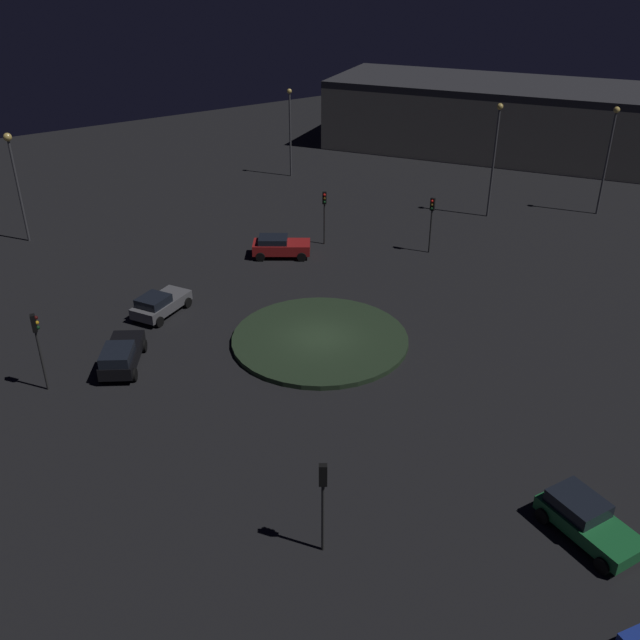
% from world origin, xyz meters
% --- Properties ---
extents(ground_plane, '(117.96, 117.96, 0.00)m').
position_xyz_m(ground_plane, '(0.00, 0.00, 0.00)').
color(ground_plane, black).
extents(roundabout_island, '(10.04, 10.04, 0.28)m').
position_xyz_m(roundabout_island, '(0.00, 0.00, 0.14)').
color(roundabout_island, '#263823').
rests_on(roundabout_island, ground_plane).
extents(car_green, '(2.27, 4.11, 1.43)m').
position_xyz_m(car_green, '(0.17, -17.91, 0.74)').
color(car_green, '#1E7238').
rests_on(car_green, ground_plane).
extents(car_black, '(3.60, 4.41, 1.58)m').
position_xyz_m(car_black, '(-10.31, 3.53, 0.81)').
color(car_black, black).
rests_on(car_black, ground_plane).
extents(car_grey, '(4.24, 3.43, 1.44)m').
position_xyz_m(car_grey, '(-6.24, 8.11, 0.74)').
color(car_grey, slate).
rests_on(car_grey, ground_plane).
extents(car_red, '(4.38, 3.79, 1.49)m').
position_xyz_m(car_red, '(4.45, 11.73, 0.79)').
color(car_red, red).
rests_on(car_red, ground_plane).
extents(traffic_light_northeast, '(0.39, 0.36, 4.12)m').
position_xyz_m(traffic_light_northeast, '(13.81, 6.26, 2.93)').
color(traffic_light_northeast, '#2D2D2D').
rests_on(traffic_light_northeast, ground_plane).
extents(traffic_light_northeast_near, '(0.37, 0.39, 4.04)m').
position_xyz_m(traffic_light_northeast_near, '(8.40, 11.87, 2.88)').
color(traffic_light_northeast_near, '#2D2D2D').
rests_on(traffic_light_northeast_near, ground_plane).
extents(traffic_light_west, '(0.38, 0.35, 4.29)m').
position_xyz_m(traffic_light_west, '(-14.17, 3.72, 3.05)').
color(traffic_light_west, '#2D2D2D').
rests_on(traffic_light_west, ground_plane).
extents(traffic_light_southwest, '(0.37, 0.40, 4.06)m').
position_xyz_m(traffic_light_southwest, '(-8.60, -12.93, 2.90)').
color(traffic_light_southwest, '#2D2D2D').
rests_on(traffic_light_southwest, ground_plane).
extents(streetlamp_east, '(0.50, 0.50, 8.74)m').
position_xyz_m(streetlamp_east, '(30.95, 4.64, 5.52)').
color(streetlamp_east, '#4C4C51').
rests_on(streetlamp_east, ground_plane).
extents(streetlamp_north, '(0.60, 0.60, 8.14)m').
position_xyz_m(streetlamp_north, '(-9.82, 24.97, 5.68)').
color(streetlamp_north, '#4C4C51').
rests_on(streetlamp_north, ground_plane).
extents(streetlamp_northeast, '(0.44, 0.44, 8.15)m').
position_xyz_m(streetlamp_northeast, '(15.46, 27.92, 4.93)').
color(streetlamp_northeast, '#4C4C51').
rests_on(streetlamp_northeast, ground_plane).
extents(streetlamp_east_near, '(0.49, 0.49, 9.10)m').
position_xyz_m(streetlamp_east_near, '(22.97, 9.33, 5.67)').
color(streetlamp_east_near, '#4C4C51').
rests_on(streetlamp_east_near, ground_plane).
extents(store_building, '(30.66, 37.14, 7.10)m').
position_xyz_m(store_building, '(38.73, 23.17, 3.55)').
color(store_building, '#B7B299').
rests_on(store_building, ground_plane).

